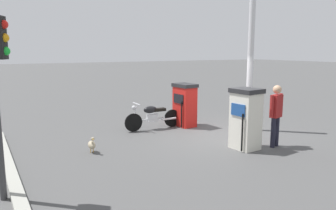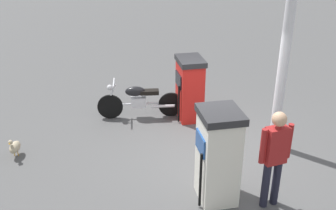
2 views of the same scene
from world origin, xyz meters
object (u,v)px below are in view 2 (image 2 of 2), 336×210
at_px(motorcycle_near_pump, 139,100).
at_px(attendant_person, 275,154).
at_px(wandering_duck, 15,147).
at_px(fuel_pump_near, 190,88).
at_px(fuel_pump_far, 218,156).
at_px(canopy_support_pole, 285,51).

distance_m(motorcycle_near_pump, attendant_person, 4.09).
bearing_deg(wandering_duck, attendant_person, 156.89).
relative_size(fuel_pump_near, attendant_person, 0.88).
height_order(fuel_pump_far, canopy_support_pole, canopy_support_pole).
bearing_deg(wandering_duck, canopy_support_pole, 178.78).
xyz_separation_m(attendant_person, wandering_duck, (4.62, -1.97, -0.78)).
xyz_separation_m(fuel_pump_far, canopy_support_pole, (-1.59, -1.58, 1.24)).
relative_size(fuel_pump_far, attendant_person, 0.96).
bearing_deg(fuel_pump_far, fuel_pump_near, -90.00).
xyz_separation_m(motorcycle_near_pump, wandering_duck, (2.57, 1.53, -0.25)).
height_order(fuel_pump_far, attendant_person, attendant_person).
relative_size(fuel_pump_far, wandering_duck, 3.60).
bearing_deg(canopy_support_pole, fuel_pump_far, 44.96).
height_order(fuel_pump_far, motorcycle_near_pump, fuel_pump_far).
distance_m(attendant_person, canopy_support_pole, 2.27).
height_order(motorcycle_near_pump, wandering_duck, motorcycle_near_pump).
height_order(fuel_pump_near, canopy_support_pole, canopy_support_pole).
bearing_deg(attendant_person, canopy_support_pole, -111.60).
bearing_deg(fuel_pump_far, attendant_person, 162.18).
bearing_deg(fuel_pump_near, motorcycle_near_pump, -6.61).
height_order(fuel_pump_near, wandering_duck, fuel_pump_near).
bearing_deg(attendant_person, motorcycle_near_pump, -59.62).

